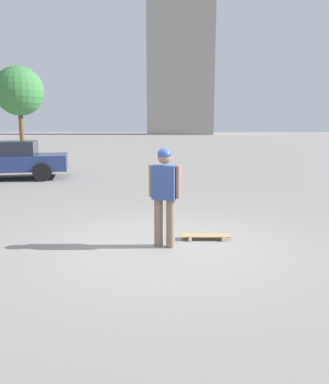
{
  "coord_description": "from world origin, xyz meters",
  "views": [
    {
      "loc": [
        0.22,
        -5.72,
        1.9
      ],
      "look_at": [
        0.0,
        0.0,
        0.88
      ],
      "focal_mm": 35.0,
      "sensor_mm": 36.0,
      "label": 1
    }
  ],
  "objects": [
    {
      "name": "tree_distant",
      "position": [
        -14.14,
        28.32,
        4.95
      ],
      "size": [
        4.36,
        4.36,
        7.15
      ],
      "color": "brown",
      "rests_on": "ground_plane"
    },
    {
      "name": "building_block_distant",
      "position": [
        0.48,
        81.05,
        22.07
      ],
      "size": [
        14.08,
        13.24,
        44.15
      ],
      "color": "#9E998E",
      "rests_on": "ground_plane"
    },
    {
      "name": "skateboard",
      "position": [
        0.69,
        0.4,
        0.06
      ],
      "size": [
        0.82,
        0.29,
        0.07
      ],
      "rotation": [
        0.0,
        0.0,
        -3.11
      ],
      "color": "tan",
      "rests_on": "ground_plane"
    },
    {
      "name": "ground_plane",
      "position": [
        0.0,
        0.0,
        0.0
      ],
      "size": [
        220.0,
        220.0,
        0.0
      ],
      "primitive_type": "plane",
      "color": "gray"
    },
    {
      "name": "person",
      "position": [
        0.0,
        0.0,
        0.92
      ],
      "size": [
        0.5,
        0.29,
        1.57
      ],
      "rotation": [
        0.0,
        0.0,
        -0.28
      ],
      "color": "#7A6B56",
      "rests_on": "ground_plane"
    },
    {
      "name": "car_parked_near",
      "position": [
        -6.0,
        7.48,
        0.71
      ],
      "size": [
        4.66,
        2.88,
        1.36
      ],
      "rotation": [
        0.0,
        0.0,
        -2.89
      ],
      "color": "navy",
      "rests_on": "ground_plane"
    }
  ]
}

